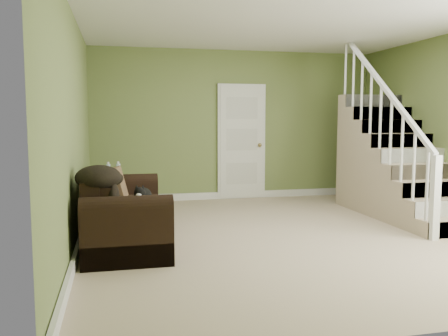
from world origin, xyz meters
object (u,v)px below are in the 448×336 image
side_table (114,196)px  cat (143,196)px  sofa (122,217)px  banana (132,209)px

side_table → cat: 1.65m
side_table → sofa: bearing=-86.8°
cat → banana: cat is taller
sofa → banana: (0.10, -0.36, 0.15)m
banana → side_table: bearing=70.8°
sofa → cat: sofa is taller
sofa → side_table: 1.62m
side_table → cat: size_ratio=1.49×
sofa → cat: bearing=3.0°
cat → banana: (-0.14, -0.38, -0.08)m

